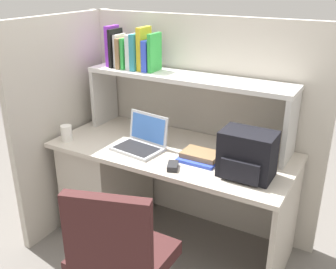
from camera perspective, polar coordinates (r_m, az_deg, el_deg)
ground_plane at (r=2.94m, az=0.50°, el=-15.18°), size 8.00×8.00×0.00m
desk at (r=2.90m, az=-6.26°, el=-6.40°), size 1.60×0.70×0.73m
cubicle_partition_rear at (r=2.86m, az=4.26°, el=1.46°), size 1.84×0.05×1.55m
cubicle_partition_left at (r=2.99m, az=-14.35°, el=1.72°), size 0.05×1.06×1.55m
overhead_hutch at (r=2.61m, az=2.73°, el=6.55°), size 1.44×0.28×0.45m
reference_books_on_shelf at (r=2.77m, az=-5.16°, el=12.11°), size 0.39×0.18×0.29m
laptop at (r=2.56m, az=-3.91°, el=-0.99°), size 0.34×0.28×0.22m
backpack at (r=2.22m, az=11.50°, el=-2.96°), size 0.30×0.23×0.27m
computer_mouse at (r=2.30m, az=0.70°, el=-4.65°), size 0.10×0.12×0.03m
paper_cup at (r=2.76m, az=-14.64°, el=0.20°), size 0.08×0.08×0.11m
desk_book_stack at (r=2.41m, az=4.74°, el=-3.20°), size 0.24×0.19×0.05m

